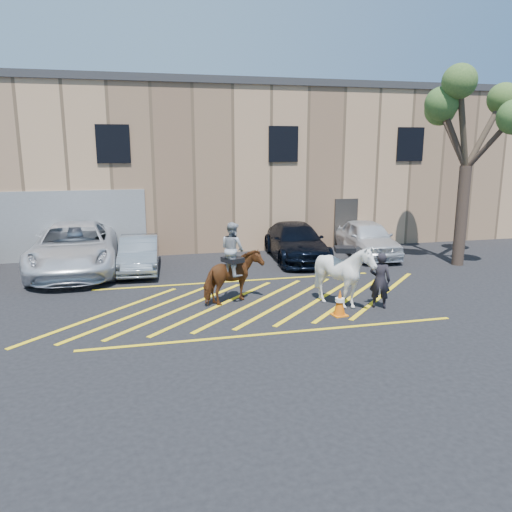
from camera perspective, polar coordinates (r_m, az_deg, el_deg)
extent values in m
plane|color=black|center=(14.98, -0.49, -5.06)|extent=(90.00, 90.00, 0.00)
imported|color=silver|center=(19.37, -20.02, 0.90)|extent=(3.06, 6.42, 1.77)
imported|color=gray|center=(18.84, -13.20, 0.26)|extent=(1.58, 3.96, 1.28)
imported|color=black|center=(20.27, 4.59, 1.62)|extent=(2.38, 5.08, 1.43)
imported|color=white|center=(21.40, 12.60, 2.00)|extent=(2.20, 4.53, 1.49)
imported|color=black|center=(14.51, 13.98, -2.72)|extent=(0.70, 0.61, 1.60)
cube|color=tan|center=(26.14, -6.53, 10.13)|extent=(32.00, 10.00, 7.00)
cube|color=#2D2D30|center=(26.26, -6.73, 18.11)|extent=(32.20, 10.20, 0.30)
cube|color=black|center=(20.90, -16.03, 12.22)|extent=(1.30, 0.08, 1.50)
cube|color=black|center=(21.79, 3.14, 12.65)|extent=(1.30, 0.08, 1.50)
cube|color=black|center=(24.19, 17.21, 12.10)|extent=(1.30, 0.08, 1.50)
cube|color=#38332D|center=(23.08, 10.21, 3.74)|extent=(1.10, 0.08, 2.20)
cube|color=yellow|center=(14.38, -16.85, -6.34)|extent=(4.20, 4.20, 0.01)
cube|color=yellow|center=(14.34, -12.64, -6.14)|extent=(4.20, 4.20, 0.01)
cube|color=yellow|center=(14.39, -8.44, -5.91)|extent=(4.20, 4.20, 0.01)
cube|color=yellow|center=(14.50, -4.29, -5.66)|extent=(4.20, 4.20, 0.01)
cube|color=yellow|center=(14.70, -0.23, -5.38)|extent=(4.20, 4.20, 0.01)
cube|color=yellow|center=(14.96, 3.71, -5.08)|extent=(4.20, 4.20, 0.01)
cube|color=yellow|center=(15.29, 7.48, -4.77)|extent=(4.20, 4.20, 0.01)
cube|color=yellow|center=(15.69, 11.08, -4.46)|extent=(4.20, 4.20, 0.01)
cube|color=yellow|center=(16.14, 14.48, -4.15)|extent=(4.20, 4.20, 0.01)
cube|color=yellow|center=(17.04, -2.16, -2.88)|extent=(9.50, 0.12, 0.01)
cube|color=yellow|center=(12.42, 2.45, -8.79)|extent=(9.50, 0.12, 0.01)
imported|color=#582A14|center=(14.55, -2.66, -2.47)|extent=(1.99, 1.57, 1.53)
imported|color=#91949A|center=(14.35, -2.69, 0.81)|extent=(0.87, 0.94, 1.56)
cube|color=black|center=(14.42, -2.68, -0.42)|extent=(0.67, 0.71, 0.14)
imported|color=silver|center=(14.35, 10.02, -2.13)|extent=(1.91, 2.04, 1.88)
cube|color=black|center=(14.18, 10.13, 0.75)|extent=(0.66, 0.59, 0.14)
cube|color=orange|center=(13.84, 9.49, -6.65)|extent=(0.43, 0.43, 0.03)
cone|color=#DC5909|center=(13.73, 9.54, -5.21)|extent=(0.32, 0.32, 0.70)
cylinder|color=white|center=(13.71, 9.55, -4.97)|extent=(0.25, 0.25, 0.10)
cylinder|color=#403127|center=(20.62, 22.43, 4.23)|extent=(0.44, 0.44, 3.80)
cylinder|color=#4D3D2E|center=(21.04, 24.68, 12.60)|extent=(1.76, 0.51, 2.68)
cylinder|color=#49352C|center=(21.12, 21.54, 12.39)|extent=(0.33, 1.88, 2.34)
cylinder|color=#443629|center=(20.11, 21.69, 12.55)|extent=(1.40, 0.20, 2.39)
cylinder|color=#403027|center=(20.08, 25.10, 11.54)|extent=(0.78, 1.62, 1.96)
cylinder|color=#483B2B|center=(19.97, 22.56, 13.52)|extent=(1.16, 0.77, 3.11)
sphere|color=#526E2F|center=(21.70, 26.46, 15.78)|extent=(1.20, 1.20, 1.20)
sphere|color=#4D7431|center=(21.83, 20.29, 15.37)|extent=(1.20, 1.20, 1.20)
sphere|color=#4B682C|center=(19.82, 20.45, 15.99)|extent=(1.20, 1.20, 1.20)
sphere|color=#557532|center=(19.59, 22.24, 18.01)|extent=(1.20, 1.20, 1.20)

